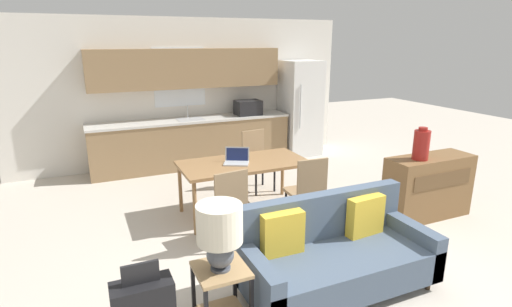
{
  "coord_description": "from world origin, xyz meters",
  "views": [
    {
      "loc": [
        -1.86,
        -2.81,
        2.29
      ],
      "look_at": [
        0.05,
        1.5,
        0.95
      ],
      "focal_mm": 28.0,
      "sensor_mm": 36.0,
      "label": 1
    }
  ],
  "objects": [
    {
      "name": "dining_chair_near_right",
      "position": [
        0.6,
        1.16,
        0.52
      ],
      "size": [
        0.44,
        0.44,
        0.94
      ],
      "rotation": [
        0.0,
        0.0,
        3.09
      ],
      "color": "#997A56",
      "rests_on": "ground_plane"
    },
    {
      "name": "dining_chair_far_right",
      "position": [
        0.59,
        2.67,
        0.52
      ],
      "size": [
        0.47,
        0.47,
        0.94
      ],
      "rotation": [
        0.0,
        0.0,
        0.14
      ],
      "color": "#997A56",
      "rests_on": "ground_plane"
    },
    {
      "name": "refrigerator",
      "position": [
        2.25,
        4.22,
        0.95
      ],
      "size": [
        0.71,
        0.75,
        1.91
      ],
      "color": "white",
      "rests_on": "ground_plane"
    },
    {
      "name": "kitchen_counter",
      "position": [
        0.02,
        4.33,
        0.84
      ],
      "size": [
        3.7,
        0.65,
        2.15
      ],
      "color": "#8E704C",
      "rests_on": "ground_plane"
    },
    {
      "name": "couch",
      "position": [
        0.18,
        -0.03,
        0.34
      ],
      "size": [
        1.81,
        0.8,
        0.87
      ],
      "color": "#3D2D1E",
      "rests_on": "ground_plane"
    },
    {
      "name": "dining_chair_near_left",
      "position": [
        -0.48,
        1.12,
        0.52
      ],
      "size": [
        0.47,
        0.47,
        0.94
      ],
      "rotation": [
        0.0,
        0.0,
        3.27
      ],
      "color": "#997A56",
      "rests_on": "ground_plane"
    },
    {
      "name": "wall_back",
      "position": [
        -0.0,
        4.63,
        1.35
      ],
      "size": [
        6.4,
        0.07,
        2.7
      ],
      "color": "silver",
      "rests_on": "ground_plane"
    },
    {
      "name": "vase",
      "position": [
        2.01,
        0.77,
        1.03
      ],
      "size": [
        0.2,
        0.2,
        0.42
      ],
      "color": "maroon",
      "rests_on": "credenza"
    },
    {
      "name": "table_lamp",
      "position": [
        -0.99,
        -0.15,
        0.88
      ],
      "size": [
        0.36,
        0.36,
        0.55
      ],
      "color": "#4C515B",
      "rests_on": "side_table"
    },
    {
      "name": "side_table",
      "position": [
        -0.98,
        -0.14,
        0.36
      ],
      "size": [
        0.41,
        0.41,
        0.55
      ],
      "color": "tan",
      "rests_on": "ground_plane"
    },
    {
      "name": "credenza",
      "position": [
        2.24,
        0.8,
        0.42
      ],
      "size": [
        1.2,
        0.44,
        0.84
      ],
      "color": "brown",
      "rests_on": "ground_plane"
    },
    {
      "name": "ground_plane",
      "position": [
        0.0,
        0.0,
        0.0
      ],
      "size": [
        20.0,
        20.0,
        0.0
      ],
      "primitive_type": "plane",
      "color": "beige"
    },
    {
      "name": "dining_table",
      "position": [
        0.06,
        1.92,
        0.67
      ],
      "size": [
        1.7,
        0.86,
        0.72
      ],
      "color": "olive",
      "rests_on": "ground_plane"
    },
    {
      "name": "laptop",
      "position": [
        -0.04,
        1.91,
        0.77
      ],
      "size": [
        0.4,
        0.37,
        0.2
      ],
      "rotation": [
        0.0,
        0.0,
        -0.48
      ],
      "color": "#B7BABC",
      "rests_on": "dining_table"
    }
  ]
}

